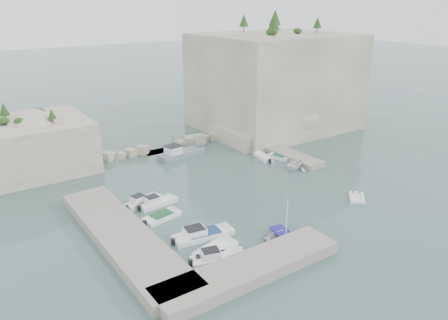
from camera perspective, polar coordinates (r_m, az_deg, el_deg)
ground at (r=53.49m, az=3.66°, el=-4.84°), size 400.00×400.00×0.00m
cliff_east at (r=82.12m, az=6.62°, el=10.14°), size 26.00×22.00×17.00m
cliff_terrace at (r=73.83m, az=3.04°, el=3.33°), size 8.00×10.00×2.50m
outcrop_west at (r=66.55m, az=-24.18°, el=1.68°), size 16.00×14.00×7.00m
quay_west at (r=44.98m, az=-13.09°, el=-9.72°), size 5.00×24.00×1.10m
quay_south at (r=39.24m, az=3.38°, el=-13.99°), size 18.00×4.00×1.10m
ledge_east at (r=68.56m, az=7.42°, el=1.10°), size 3.00×16.00×0.80m
breakwater at (r=70.17m, az=-8.11°, el=1.78°), size 28.00×3.00×1.40m
motorboat_a at (r=52.59m, az=-10.50°, el=-5.62°), size 5.37×2.92×1.40m
motorboat_b at (r=52.00m, az=-8.63°, el=-5.81°), size 5.28×2.18×1.40m
motorboat_c at (r=48.77m, az=-8.14°, el=-7.63°), size 5.00×2.64×0.70m
motorboat_d at (r=44.87m, az=-2.71°, el=-10.05°), size 7.01×2.99×1.40m
motorboat_e at (r=42.43m, az=-1.14°, el=-11.96°), size 5.28×3.22×0.70m
motorboat_f at (r=41.23m, az=-0.72°, el=-13.02°), size 5.83×3.06×1.40m
rowboat at (r=44.88m, az=8.03°, el=-10.24°), size 5.15×4.12×0.95m
inflatable_dinghy at (r=55.12m, az=16.96°, el=-4.95°), size 3.57×3.51×0.44m
tender_east_a at (r=62.74m, az=9.17°, el=-1.20°), size 4.42×4.03×2.00m
tender_east_b at (r=66.52m, az=7.23°, el=0.15°), size 2.13×4.13×0.70m
tender_east_c at (r=66.33m, az=5.13°, el=0.17°), size 2.33×4.64×0.70m
tender_east_d at (r=69.67m, az=4.27°, el=1.18°), size 4.66×2.83×1.69m
work_boat at (r=67.37m, az=-5.58°, el=0.47°), size 8.48×3.60×2.20m
rowboat_mast at (r=43.65m, az=8.20°, el=-7.32°), size 0.10×0.10×4.20m
vegetation at (r=78.85m, az=3.24°, el=16.73°), size 53.48×13.88×13.40m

